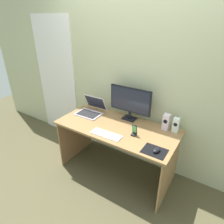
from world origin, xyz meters
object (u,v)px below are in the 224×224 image
(monitor, at_px, (130,102))
(speaker_near_monitor, at_px, (166,122))
(speaker_right, at_px, (176,125))
(phone_in_dock, at_px, (134,132))
(mouse, at_px, (156,150))
(keyboard_external, at_px, (106,134))
(laptop, at_px, (91,110))

(monitor, distance_m, speaker_near_monitor, 0.52)
(speaker_right, distance_m, phone_in_dock, 0.51)
(speaker_right, relative_size, mouse, 1.83)
(keyboard_external, bearing_deg, monitor, 83.27)
(speaker_right, distance_m, keyboard_external, 0.84)
(laptop, distance_m, phone_in_dock, 0.80)
(speaker_right, relative_size, speaker_near_monitor, 0.92)
(laptop, relative_size, phone_in_dock, 2.52)
(laptop, relative_size, keyboard_external, 0.93)
(mouse, bearing_deg, keyboard_external, -166.69)
(monitor, bearing_deg, speaker_right, 1.01)
(speaker_near_monitor, distance_m, laptop, 1.05)
(speaker_right, xyz_separation_m, laptop, (-1.16, -0.15, -0.04))
(phone_in_dock, bearing_deg, monitor, 126.10)
(speaker_near_monitor, relative_size, mouse, 1.98)
(speaker_right, relative_size, phone_in_dock, 1.32)
(speaker_right, bearing_deg, speaker_near_monitor, 180.00)
(laptop, distance_m, mouse, 1.16)
(speaker_right, height_order, laptop, laptop)
(speaker_right, xyz_separation_m, phone_in_dock, (-0.38, -0.34, -0.04))
(laptop, xyz_separation_m, keyboard_external, (0.50, -0.35, -0.04))
(monitor, xyz_separation_m, mouse, (0.57, -0.48, -0.23))
(laptop, xyz_separation_m, phone_in_dock, (0.78, -0.18, 0.00))
(speaker_right, height_order, mouse, speaker_right)
(speaker_near_monitor, xyz_separation_m, mouse, (0.07, -0.49, -0.08))
(monitor, height_order, speaker_near_monitor, monitor)
(speaker_right, bearing_deg, mouse, -95.27)
(keyboard_external, bearing_deg, speaker_near_monitor, 41.41)
(speaker_near_monitor, bearing_deg, mouse, -81.51)
(mouse, bearing_deg, speaker_near_monitor, 110.22)
(speaker_right, distance_m, laptop, 1.17)
(laptop, bearing_deg, keyboard_external, -35.06)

